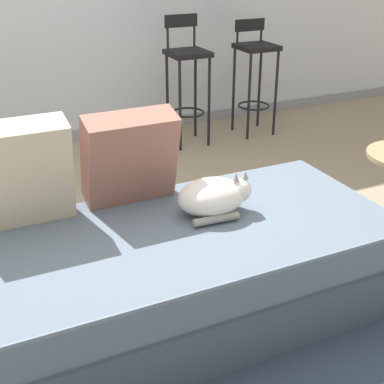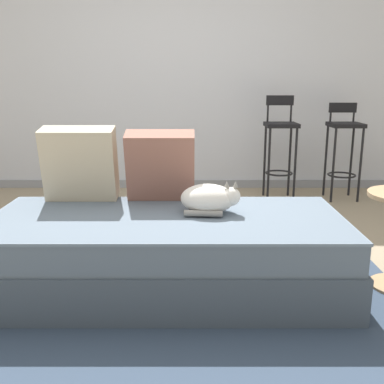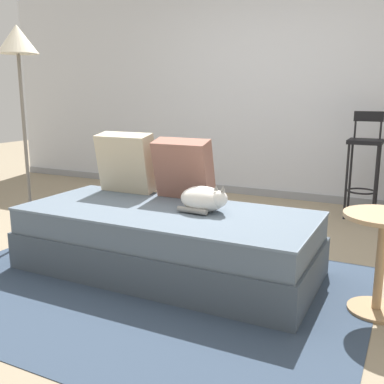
# 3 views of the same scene
# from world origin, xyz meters

# --- Properties ---
(ground_plane) EXTENTS (16.00, 16.00, 0.00)m
(ground_plane) POSITION_xyz_m (0.00, 0.00, 0.00)
(ground_plane) COLOR gray
(ground_plane) RESTS_ON ground
(wall_back_panel) EXTENTS (8.00, 0.10, 2.60)m
(wall_back_panel) POSITION_xyz_m (0.00, 2.25, 1.30)
(wall_back_panel) COLOR silver
(wall_back_panel) RESTS_ON ground
(wall_baseboard_trim) EXTENTS (8.00, 0.02, 0.09)m
(wall_baseboard_trim) POSITION_xyz_m (0.00, 2.20, 0.04)
(wall_baseboard_trim) COLOR gray
(wall_baseboard_trim) RESTS_ON ground
(area_rug) EXTENTS (2.76, 2.03, 0.01)m
(area_rug) POSITION_xyz_m (0.00, -0.70, 0.00)
(area_rug) COLOR #334256
(area_rug) RESTS_ON ground
(couch) EXTENTS (2.07, 0.94, 0.45)m
(couch) POSITION_xyz_m (0.00, -0.40, 0.23)
(couch) COLOR #44505B
(couch) RESTS_ON ground
(throw_pillow_corner) EXTENTS (0.46, 0.24, 0.48)m
(throw_pillow_corner) POSITION_xyz_m (-0.57, -0.04, 0.69)
(throw_pillow_corner) COLOR beige
(throw_pillow_corner) RESTS_ON couch
(throw_pillow_middle) EXTENTS (0.44, 0.26, 0.46)m
(throw_pillow_middle) POSITION_xyz_m (-0.05, -0.04, 0.68)
(throw_pillow_middle) COLOR #936051
(throw_pillow_middle) RESTS_ON couch
(cat) EXTENTS (0.36, 0.26, 0.20)m
(cat) POSITION_xyz_m (0.25, -0.32, 0.53)
(cat) COLOR white
(cat) RESTS_ON couch
(bar_stool_near_window) EXTENTS (0.32, 0.32, 1.06)m
(bar_stool_near_window) POSITION_xyz_m (1.05, 1.71, 0.63)
(bar_stool_near_window) COLOR black
(bar_stool_near_window) RESTS_ON ground
(side_table) EXTENTS (0.44, 0.44, 0.58)m
(side_table) POSITION_xyz_m (1.38, -0.39, 0.38)
(side_table) COLOR tan
(side_table) RESTS_ON ground
(floor_lamp) EXTENTS (0.32, 0.32, 1.76)m
(floor_lamp) POSITION_xyz_m (-1.38, -0.31, 1.49)
(floor_lamp) COLOR slate
(floor_lamp) RESTS_ON ground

